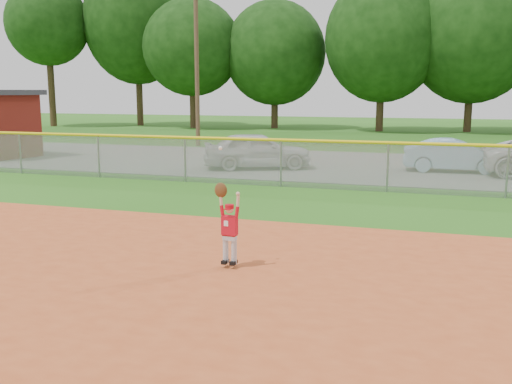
% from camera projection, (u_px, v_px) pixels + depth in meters
% --- Properties ---
extents(ground, '(120.00, 120.00, 0.00)m').
position_uv_depth(ground, '(115.00, 288.00, 8.90)').
color(ground, '#276016').
rests_on(ground, ground).
extents(parking_strip, '(44.00, 10.00, 0.03)m').
position_uv_depth(parking_strip, '(318.00, 164.00, 23.93)').
color(parking_strip, slate).
rests_on(parking_strip, ground).
extents(car_white_a, '(4.53, 3.23, 1.43)m').
position_uv_depth(car_white_a, '(257.00, 150.00, 22.30)').
color(car_white_a, silver).
rests_on(car_white_a, parking_strip).
extents(car_blue, '(3.78, 1.45, 1.23)m').
position_uv_depth(car_blue, '(454.00, 155.00, 21.39)').
color(car_blue, '#91BAD8').
rests_on(car_blue, parking_strip).
extents(outfield_fence, '(40.06, 0.10, 1.55)m').
position_uv_depth(outfield_fence, '(281.00, 159.00, 18.14)').
color(outfield_fence, gray).
rests_on(outfield_fence, ground).
extents(power_lines, '(19.40, 0.24, 9.00)m').
position_uv_depth(power_lines, '(363.00, 58.00, 28.46)').
color(power_lines, '#4C3823').
rests_on(power_lines, ground).
extents(tree_line, '(62.37, 13.00, 14.43)m').
position_uv_depth(tree_line, '(390.00, 30.00, 42.91)').
color(tree_line, '#422D1C').
rests_on(tree_line, ground).
extents(ballplayer, '(0.46, 0.20, 2.02)m').
position_uv_depth(ballplayer, '(228.00, 224.00, 9.69)').
color(ballplayer, silver).
rests_on(ballplayer, ground).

